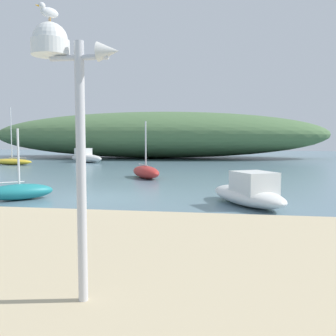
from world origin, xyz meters
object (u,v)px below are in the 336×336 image
object	(u,v)px
mast_structure	(63,77)
seagull_on_radar	(48,11)
motorboat_off_point	(249,193)
sailboat_far_left	(12,161)
sailboat_inner_mooring	(19,192)
sailboat_mid_channel	(146,172)
motorboat_near_shore	(85,157)

from	to	relation	value
mast_structure	seagull_on_radar	bearing A→B (deg)	-176.21
seagull_on_radar	motorboat_off_point	world-z (taller)	seagull_on_radar
sailboat_far_left	motorboat_off_point	world-z (taller)	sailboat_far_left
sailboat_far_left	sailboat_inner_mooring	world-z (taller)	sailboat_far_left
sailboat_mid_channel	motorboat_off_point	bearing A→B (deg)	-56.51
seagull_on_radar	sailboat_mid_channel	size ratio (longest dim) A/B	0.08
mast_structure	seagull_on_radar	distance (m)	0.81
motorboat_off_point	mast_structure	bearing A→B (deg)	-107.69
motorboat_near_shore	motorboat_off_point	world-z (taller)	motorboat_near_shore
seagull_on_radar	motorboat_near_shore	bearing A→B (deg)	110.83
seagull_on_radar	motorboat_off_point	size ratio (longest dim) A/B	0.06
mast_structure	motorboat_off_point	size ratio (longest dim) A/B	0.86
sailboat_inner_mooring	sailboat_mid_channel	size ratio (longest dim) A/B	0.81
motorboat_near_shore	motorboat_off_point	bearing A→B (deg)	-56.41
sailboat_far_left	motorboat_near_shore	distance (m)	6.64
seagull_on_radar	mast_structure	bearing A→B (deg)	3.79
motorboat_near_shore	sailboat_inner_mooring	distance (m)	22.59
mast_structure	sailboat_inner_mooring	bearing A→B (deg)	124.00
motorboat_off_point	sailboat_inner_mooring	bearing A→B (deg)	-178.81
sailboat_far_left	motorboat_off_point	size ratio (longest dim) A/B	1.23
mast_structure	motorboat_near_shore	size ratio (longest dim) A/B	0.79
mast_structure	motorboat_near_shore	bearing A→B (deg)	111.12
mast_structure	sailboat_inner_mooring	size ratio (longest dim) A/B	1.32
mast_structure	sailboat_mid_channel	distance (m)	17.09
sailboat_inner_mooring	seagull_on_radar	bearing A→B (deg)	-56.84
sailboat_far_left	seagull_on_radar	bearing A→B (deg)	-57.39
sailboat_mid_channel	sailboat_inner_mooring	bearing A→B (deg)	-109.46
mast_structure	sailboat_mid_channel	bearing A→B (deg)	99.14
mast_structure	motorboat_near_shore	world-z (taller)	mast_structure
seagull_on_radar	sailboat_far_left	distance (m)	30.92
sailboat_far_left	sailboat_mid_channel	bearing A→B (deg)	-33.22
motorboat_near_shore	sailboat_inner_mooring	size ratio (longest dim) A/B	1.67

